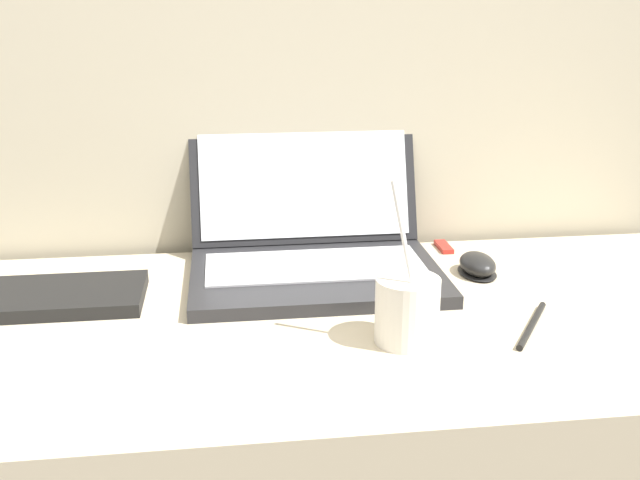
{
  "coord_description": "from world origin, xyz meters",
  "views": [
    {
      "loc": [
        -0.07,
        -0.65,
        1.14
      ],
      "look_at": [
        0.07,
        0.39,
        0.8
      ],
      "focal_mm": 42.0,
      "sensor_mm": 36.0,
      "label": 1
    }
  ],
  "objects_px": {
    "drink_cup": "(407,309)",
    "computer_mouse": "(477,265)",
    "usb_stick": "(444,247)",
    "laptop": "(312,241)",
    "pen": "(532,325)"
  },
  "relations": [
    {
      "from": "computer_mouse",
      "to": "laptop",
      "type": "bearing_deg",
      "value": 168.26
    },
    {
      "from": "usb_stick",
      "to": "computer_mouse",
      "type": "bearing_deg",
      "value": -82.32
    },
    {
      "from": "laptop",
      "to": "drink_cup",
      "type": "xyz_separation_m",
      "value": [
        0.09,
        -0.28,
        -0.0
      ]
    },
    {
      "from": "computer_mouse",
      "to": "pen",
      "type": "height_order",
      "value": "computer_mouse"
    },
    {
      "from": "drink_cup",
      "to": "computer_mouse",
      "type": "distance_m",
      "value": 0.29
    },
    {
      "from": "drink_cup",
      "to": "pen",
      "type": "height_order",
      "value": "drink_cup"
    },
    {
      "from": "usb_stick",
      "to": "laptop",
      "type": "bearing_deg",
      "value": -163.13
    },
    {
      "from": "drink_cup",
      "to": "usb_stick",
      "type": "relative_size",
      "value": 3.59
    },
    {
      "from": "usb_stick",
      "to": "drink_cup",
      "type": "bearing_deg",
      "value": -113.61
    },
    {
      "from": "laptop",
      "to": "usb_stick",
      "type": "xyz_separation_m",
      "value": [
        0.24,
        0.07,
        -0.05
      ]
    },
    {
      "from": "laptop",
      "to": "pen",
      "type": "distance_m",
      "value": 0.38
    },
    {
      "from": "pen",
      "to": "drink_cup",
      "type": "bearing_deg",
      "value": -174.41
    },
    {
      "from": "computer_mouse",
      "to": "usb_stick",
      "type": "bearing_deg",
      "value": 97.68
    },
    {
      "from": "usb_stick",
      "to": "pen",
      "type": "distance_m",
      "value": 0.34
    },
    {
      "from": "laptop",
      "to": "drink_cup",
      "type": "distance_m",
      "value": 0.29
    }
  ]
}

